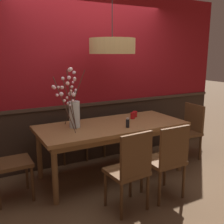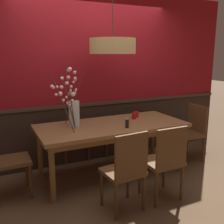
{
  "view_description": "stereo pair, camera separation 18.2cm",
  "coord_description": "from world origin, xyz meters",
  "px_view_note": "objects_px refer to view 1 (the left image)",
  "views": [
    {
      "loc": [
        -1.72,
        -3.17,
        1.75
      ],
      "look_at": [
        0.0,
        0.0,
        0.94
      ],
      "focal_mm": 42.29,
      "sensor_mm": 36.0,
      "label": 1
    },
    {
      "loc": [
        -1.56,
        -3.25,
        1.75
      ],
      "look_at": [
        0.0,
        0.0,
        0.94
      ],
      "focal_mm": 42.29,
      "sensor_mm": 36.0,
      "label": 2
    }
  ],
  "objects_px": {
    "chair_near_side_left": "(130,168)",
    "pendant_lamp": "(112,46)",
    "candle_holder_nearer_center": "(135,114)",
    "condiment_bottle": "(128,123)",
    "chair_head_west_end": "(5,160)",
    "chair_head_east_end": "(188,128)",
    "dining_table": "(112,130)",
    "chair_near_side_right": "(167,158)",
    "chair_far_side_right": "(106,123)",
    "chair_far_side_left": "(70,129)",
    "vase_with_blossoms": "(73,110)",
    "candle_holder_nearer_edge": "(133,116)"
  },
  "relations": [
    {
      "from": "chair_head_east_end",
      "to": "candle_holder_nearer_edge",
      "type": "xyz_separation_m",
      "value": [
        -1.02,
        0.15,
        0.31
      ]
    },
    {
      "from": "condiment_bottle",
      "to": "chair_head_east_end",
      "type": "bearing_deg",
      "value": 9.59
    },
    {
      "from": "chair_far_side_right",
      "to": "pendant_lamp",
      "type": "xyz_separation_m",
      "value": [
        -0.31,
        -0.82,
        1.32
      ]
    },
    {
      "from": "chair_near_side_left",
      "to": "dining_table",
      "type": "bearing_deg",
      "value": 73.79
    },
    {
      "from": "dining_table",
      "to": "chair_head_west_end",
      "type": "xyz_separation_m",
      "value": [
        -1.45,
        -0.01,
        -0.16
      ]
    },
    {
      "from": "chair_near_side_right",
      "to": "vase_with_blossoms",
      "type": "distance_m",
      "value": 1.36
    },
    {
      "from": "chair_head_west_end",
      "to": "chair_far_side_left",
      "type": "xyz_separation_m",
      "value": [
        1.14,
        0.91,
        -0.01
      ]
    },
    {
      "from": "chair_far_side_right",
      "to": "chair_far_side_left",
      "type": "height_order",
      "value": "chair_far_side_right"
    },
    {
      "from": "candle_holder_nearer_edge",
      "to": "condiment_bottle",
      "type": "height_order",
      "value": "condiment_bottle"
    },
    {
      "from": "vase_with_blossoms",
      "to": "pendant_lamp",
      "type": "xyz_separation_m",
      "value": [
        0.58,
        -0.03,
        0.83
      ]
    },
    {
      "from": "candle_holder_nearer_center",
      "to": "condiment_bottle",
      "type": "relative_size",
      "value": 0.68
    },
    {
      "from": "dining_table",
      "to": "chair_head_east_end",
      "type": "bearing_deg",
      "value": -1.04
    },
    {
      "from": "dining_table",
      "to": "pendant_lamp",
      "type": "xyz_separation_m",
      "value": [
        0.04,
        0.07,
        1.16
      ]
    },
    {
      "from": "chair_head_west_end",
      "to": "chair_head_east_end",
      "type": "bearing_deg",
      "value": -0.23
    },
    {
      "from": "chair_near_side_left",
      "to": "condiment_bottle",
      "type": "height_order",
      "value": "chair_near_side_left"
    },
    {
      "from": "candle_holder_nearer_edge",
      "to": "vase_with_blossoms",
      "type": "bearing_deg",
      "value": -178.35
    },
    {
      "from": "chair_far_side_right",
      "to": "condiment_bottle",
      "type": "distance_m",
      "value": 1.21
    },
    {
      "from": "vase_with_blossoms",
      "to": "candle_holder_nearer_edge",
      "type": "bearing_deg",
      "value": 1.65
    },
    {
      "from": "candle_holder_nearer_center",
      "to": "chair_far_side_left",
      "type": "bearing_deg",
      "value": 140.58
    },
    {
      "from": "chair_near_side_left",
      "to": "chair_far_side_left",
      "type": "bearing_deg",
      "value": 91.41
    },
    {
      "from": "chair_head_west_end",
      "to": "chair_near_side_right",
      "type": "height_order",
      "value": "chair_head_west_end"
    },
    {
      "from": "chair_near_side_left",
      "to": "pendant_lamp",
      "type": "distance_m",
      "value": 1.67
    },
    {
      "from": "chair_head_west_end",
      "to": "candle_holder_nearer_center",
      "type": "distance_m",
      "value": 2.0
    },
    {
      "from": "chair_head_east_end",
      "to": "pendant_lamp",
      "type": "distance_m",
      "value": 1.94
    },
    {
      "from": "chair_far_side_left",
      "to": "condiment_bottle",
      "type": "height_order",
      "value": "condiment_bottle"
    },
    {
      "from": "dining_table",
      "to": "condiment_bottle",
      "type": "distance_m",
      "value": 0.31
    },
    {
      "from": "chair_far_side_right",
      "to": "pendant_lamp",
      "type": "bearing_deg",
      "value": -110.71
    },
    {
      "from": "chair_near_side_left",
      "to": "candle_holder_nearer_center",
      "type": "height_order",
      "value": "chair_near_side_left"
    },
    {
      "from": "chair_far_side_right",
      "to": "chair_near_side_right",
      "type": "height_order",
      "value": "chair_near_side_right"
    },
    {
      "from": "chair_head_east_end",
      "to": "chair_near_side_right",
      "type": "bearing_deg",
      "value": -143.76
    },
    {
      "from": "dining_table",
      "to": "pendant_lamp",
      "type": "relative_size",
      "value": 2.18
    },
    {
      "from": "condiment_bottle",
      "to": "pendant_lamp",
      "type": "height_order",
      "value": "pendant_lamp"
    },
    {
      "from": "vase_with_blossoms",
      "to": "candle_holder_nearer_center",
      "type": "height_order",
      "value": "vase_with_blossoms"
    },
    {
      "from": "vase_with_blossoms",
      "to": "chair_far_side_right",
      "type": "bearing_deg",
      "value": 41.68
    },
    {
      "from": "candle_holder_nearer_center",
      "to": "pendant_lamp",
      "type": "height_order",
      "value": "pendant_lamp"
    },
    {
      "from": "chair_far_side_left",
      "to": "vase_with_blossoms",
      "type": "bearing_deg",
      "value": -105.95
    },
    {
      "from": "chair_head_west_end",
      "to": "chair_far_side_left",
      "type": "relative_size",
      "value": 1.05
    },
    {
      "from": "chair_head_east_end",
      "to": "chair_near_side_right",
      "type": "xyz_separation_m",
      "value": [
        -1.18,
        -0.86,
        0.02
      ]
    },
    {
      "from": "chair_far_side_left",
      "to": "vase_with_blossoms",
      "type": "distance_m",
      "value": 0.96
    },
    {
      "from": "chair_near_side_right",
      "to": "vase_with_blossoms",
      "type": "height_order",
      "value": "vase_with_blossoms"
    },
    {
      "from": "chair_near_side_left",
      "to": "candle_holder_nearer_edge",
      "type": "xyz_separation_m",
      "value": [
        0.69,
        1.04,
        0.29
      ]
    },
    {
      "from": "vase_with_blossoms",
      "to": "condiment_bottle",
      "type": "height_order",
      "value": "vase_with_blossoms"
    },
    {
      "from": "dining_table",
      "to": "pendant_lamp",
      "type": "bearing_deg",
      "value": 59.57
    },
    {
      "from": "dining_table",
      "to": "chair_head_east_end",
      "type": "distance_m",
      "value": 1.46
    },
    {
      "from": "chair_head_west_end",
      "to": "pendant_lamp",
      "type": "height_order",
      "value": "pendant_lamp"
    },
    {
      "from": "chair_near_side_left",
      "to": "chair_head_west_end",
      "type": "distance_m",
      "value": 1.48
    },
    {
      "from": "chair_head_west_end",
      "to": "chair_head_east_end",
      "type": "xyz_separation_m",
      "value": [
        2.89,
        -0.01,
        -0.02
      ]
    },
    {
      "from": "chair_head_west_end",
      "to": "chair_near_side_right",
      "type": "bearing_deg",
      "value": -27.03
    },
    {
      "from": "candle_holder_nearer_center",
      "to": "pendant_lamp",
      "type": "xyz_separation_m",
      "value": [
        -0.48,
        -0.14,
        1.03
      ]
    },
    {
      "from": "chair_head_east_end",
      "to": "candle_holder_nearer_center",
      "type": "distance_m",
      "value": 1.0
    }
  ]
}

